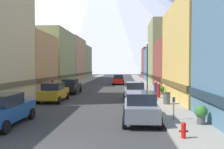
{
  "coord_description": "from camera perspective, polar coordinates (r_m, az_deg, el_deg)",
  "views": [
    {
      "loc": [
        2.93,
        -8.0,
        3.25
      ],
      "look_at": [
        0.21,
        38.54,
        1.73
      ],
      "focal_mm": 37.71,
      "sensor_mm": 36.0,
      "label": 1
    }
  ],
  "objects": [
    {
      "name": "storefront_right_1",
      "position": [
        24.81,
        21.62,
        4.75
      ],
      "size": [
        6.67,
        12.42,
        9.44
      ],
      "color": "#D8B259",
      "rests_on": "ground"
    },
    {
      "name": "trash_bin_right",
      "position": [
        20.2,
        13.12,
        -5.6
      ],
      "size": [
        0.59,
        0.59,
        0.98
      ],
      "color": "#4C5156",
      "rests_on": "sidewalk_right"
    },
    {
      "name": "storefront_right_5",
      "position": [
        65.62,
        10.55,
        2.55
      ],
      "size": [
        7.6,
        8.28,
        8.45
      ],
      "color": "brown",
      "rests_on": "ground"
    },
    {
      "name": "storefront_left_4",
      "position": [
        56.89,
        -11.68,
        3.44
      ],
      "size": [
        8.89,
        12.41,
        10.05
      ],
      "color": "tan",
      "rests_on": "ground"
    },
    {
      "name": "storefront_right_4",
      "position": [
        56.13,
        12.98,
        2.21
      ],
      "size": [
        9.94,
        10.35,
        7.56
      ],
      "color": "slate",
      "rests_on": "ground"
    },
    {
      "name": "storefront_left_2",
      "position": [
        34.39,
        -20.99,
        2.55
      ],
      "size": [
        7.75,
        9.12,
        7.75
      ],
      "color": "tan",
      "rests_on": "ground"
    },
    {
      "name": "storefront_left_3",
      "position": [
        44.86,
        -15.54,
        3.7
      ],
      "size": [
        8.42,
        11.88,
        9.81
      ],
      "color": "#8C9966",
      "rests_on": "ground"
    },
    {
      "name": "pedestrian_0",
      "position": [
        30.51,
        -14.2,
        -2.65
      ],
      "size": [
        0.36,
        0.36,
        1.59
      ],
      "color": "navy",
      "rests_on": "sidewalk_left"
    },
    {
      "name": "storefront_right_2",
      "position": [
        36.0,
        16.42,
        2.06
      ],
      "size": [
        7.44,
        10.22,
        7.11
      ],
      "color": "brown",
      "rests_on": "ground"
    },
    {
      "name": "storefront_left_5",
      "position": [
        68.37,
        -9.47,
        2.84
      ],
      "size": [
        9.74,
        10.91,
        9.22
      ],
      "color": "#8C9966",
      "rests_on": "ground"
    },
    {
      "name": "car_driving_1",
      "position": [
        43.55,
        1.59,
        -1.23
      ],
      "size": [
        2.06,
        4.4,
        1.78
      ],
      "color": "#265933",
      "rests_on": "ground"
    },
    {
      "name": "car_right_0",
      "position": [
        14.06,
        6.89,
        -7.77
      ],
      "size": [
        2.08,
        4.41,
        1.78
      ],
      "color": "slate",
      "rests_on": "ground"
    },
    {
      "name": "car_left_1",
      "position": [
        22.78,
        -13.9,
        -4.11
      ],
      "size": [
        2.1,
        4.42,
        1.78
      ],
      "color": "#B28419",
      "rests_on": "ground"
    },
    {
      "name": "sidewalk_left",
      "position": [
        44.08,
        -8.7,
        -2.29
      ],
      "size": [
        2.5,
        100.0,
        0.15
      ],
      "primitive_type": "cube",
      "color": "gray",
      "rests_on": "ground"
    },
    {
      "name": "potted_plant_1",
      "position": [
        13.73,
        20.77,
        -8.76
      ],
      "size": [
        0.69,
        0.69,
        1.03
      ],
      "color": "#4C4C51",
      "rests_on": "sidewalk_right"
    },
    {
      "name": "pedestrian_1",
      "position": [
        24.19,
        11.23,
        -3.84
      ],
      "size": [
        0.36,
        0.36,
        1.55
      ],
      "color": "maroon",
      "rests_on": "sidewalk_right"
    },
    {
      "name": "storefront_right_3",
      "position": [
        46.03,
        14.83,
        4.85
      ],
      "size": [
        9.42,
        9.39,
        11.76
      ],
      "color": "#8C9966",
      "rests_on": "ground"
    },
    {
      "name": "car_left_0",
      "position": [
        14.39,
        -24.85,
        -7.71
      ],
      "size": [
        2.12,
        4.43,
        1.78
      ],
      "color": "#19478C",
      "rests_on": "ground"
    },
    {
      "name": "car_left_2",
      "position": [
        29.13,
        -10.04,
        -2.79
      ],
      "size": [
        2.08,
        4.41,
        1.78
      ],
      "color": "black",
      "rests_on": "ground"
    },
    {
      "name": "streetlamp_right",
      "position": [
        26.62,
        8.57,
        3.43
      ],
      "size": [
        0.36,
        0.36,
        5.86
      ],
      "color": "black",
      "rests_on": "sidewalk_right"
    },
    {
      "name": "car_right_1",
      "position": [
        22.66,
        5.53,
        -4.1
      ],
      "size": [
        2.21,
        4.47,
        1.78
      ],
      "color": "slate",
      "rests_on": "ground"
    },
    {
      "name": "parking_meter_near",
      "position": [
        14.35,
        14.73,
        -7.16
      ],
      "size": [
        0.14,
        0.1,
        1.33
      ],
      "color": "#595960",
      "rests_on": "sidewalk_right"
    },
    {
      "name": "pedestrian_2",
      "position": [
        26.57,
        10.52,
        -3.35
      ],
      "size": [
        0.36,
        0.36,
        1.53
      ],
      "color": "navy",
      "rests_on": "sidewalk_right"
    },
    {
      "name": "sidewalk_right",
      "position": [
        43.24,
        7.74,
        -2.36
      ],
      "size": [
        2.5,
        100.0,
        0.15
      ],
      "primitive_type": "cube",
      "color": "gray",
      "rests_on": "ground"
    },
    {
      "name": "car_driving_0",
      "position": [
        43.32,
        1.58,
        -1.25
      ],
      "size": [
        2.06,
        4.4,
        1.78
      ],
      "color": "#9E1111",
      "rests_on": "ground"
    },
    {
      "name": "fire_hydrant_near",
      "position": [
        10.94,
        16.96,
        -12.64
      ],
      "size": [
        0.4,
        0.22,
        0.7
      ],
      "color": "red",
      "rests_on": "sidewalk_right"
    },
    {
      "name": "potted_plant_2",
      "position": [
        27.33,
        11.91,
        -3.63
      ],
      "size": [
        0.7,
        0.7,
        0.94
      ],
      "color": "gray",
      "rests_on": "sidewalk_right"
    },
    {
      "name": "mountain_backdrop",
      "position": [
        275.85,
        -2.29,
        14.38
      ],
      "size": [
        331.98,
        331.98,
        126.13
      ],
      "primitive_type": "cone",
      "color": "silver",
      "rests_on": "ground"
    }
  ]
}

